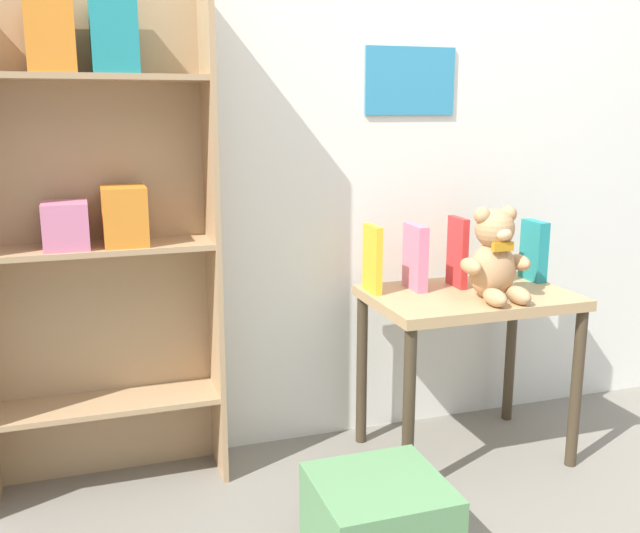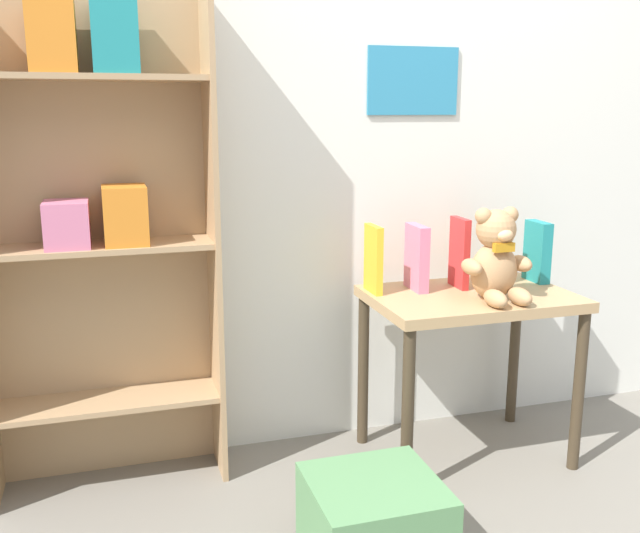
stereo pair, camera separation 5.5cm
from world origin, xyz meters
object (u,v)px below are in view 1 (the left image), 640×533
Objects in this scene: display_table at (468,317)px; book_standing_red at (457,252)px; book_standing_teal at (534,251)px; bookshelf_side at (95,213)px; book_standing_orange at (493,248)px; book_standing_yellow at (372,259)px; storage_bin at (379,524)px; book_standing_pink at (415,257)px; teddy_bear at (495,258)px.

book_standing_red reaches higher than display_table.
book_standing_red is 0.32m from book_standing_teal.
bookshelf_side is at bearing 170.40° from display_table.
book_standing_teal is at bearing 16.32° from display_table.
display_table is 0.39m from book_standing_teal.
display_table is 2.75× the size of book_standing_orange.
book_standing_yellow is 0.90m from storage_bin.
storage_bin is (-0.23, -0.63, -0.60)m from book_standing_yellow.
book_standing_pink is 0.66× the size of storage_bin.
book_standing_yellow is 0.94× the size of book_standing_red.
book_standing_teal is (0.32, 0.09, 0.20)m from display_table.
book_standing_yellow reaches higher than display_table.
book_standing_teal reaches higher than storage_bin.
book_standing_pink is at bearing -3.24° from book_standing_yellow.
book_standing_teal is (0.32, -0.00, -0.01)m from book_standing_red.
book_standing_pink is (1.06, -0.10, -0.19)m from bookshelf_side.
display_table is 0.25m from teddy_bear.
bookshelf_side is 1.24m from book_standing_red.
book_standing_pink is (0.16, -0.01, -0.00)m from book_standing_yellow.
book_standing_pink is at bearing 57.86° from storage_bin.
book_standing_red is at bearing -5.19° from bookshelf_side.
book_standing_yellow is 0.48m from book_standing_orange.
teddy_bear reaches higher than storage_bin.
teddy_bear reaches higher than book_standing_orange.
teddy_bear is at bearing -78.07° from book_standing_red.
storage_bin is (-0.87, -0.61, -0.59)m from book_standing_teal.
book_standing_yellow reaches higher than book_standing_pink.
storage_bin is at bearing -47.12° from bookshelf_side.
display_table is 0.85m from storage_bin.
book_standing_orange reaches higher than book_standing_red.
storage_bin is at bearing -109.91° from book_standing_yellow.
bookshelf_side is 1.30m from teddy_bear.
book_standing_orange reaches higher than book_standing_pink.
display_table is 0.40m from book_standing_yellow.
bookshelf_side is 1.40m from book_standing_orange.
teddy_bear is 0.95m from storage_bin.
book_standing_red is (0.16, -0.01, 0.01)m from book_standing_pink.
book_standing_yellow is at bearing -5.62° from bookshelf_side.
book_standing_pink is (-0.19, 0.21, -0.03)m from teddy_bear.
storage_bin is at bearing -136.11° from book_standing_orange.
storage_bin is (-0.39, -0.62, -0.59)m from book_standing_pink.
teddy_bear reaches higher than display_table.
book_standing_yellow is (0.90, -0.09, -0.19)m from bookshelf_side.
bookshelf_side is 7.25× the size of book_standing_teal.
teddy_bear is at bearing -71.05° from display_table.
teddy_bear is 0.28m from book_standing_pink.
teddy_bear is 0.25m from book_standing_orange.
book_standing_red is at bearing -2.45° from book_standing_pink.
book_standing_yellow is at bearing 178.17° from book_standing_red.
book_standing_orange is (1.38, -0.09, -0.18)m from bookshelf_side.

